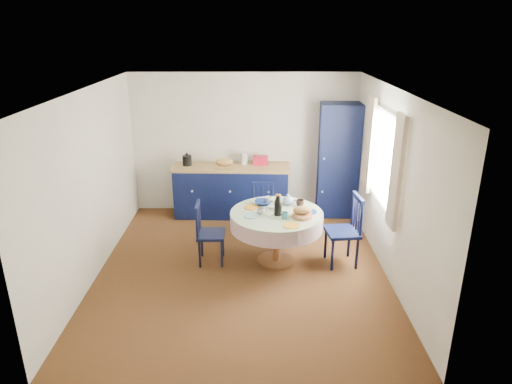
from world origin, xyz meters
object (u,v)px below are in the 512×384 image
at_px(mug_c, 300,203).
at_px(mug_b, 284,216).
at_px(chair_left, 208,233).
at_px(mug_d, 269,200).
at_px(cobalt_bowl, 263,203).
at_px(dining_table, 277,221).
at_px(mug_a, 261,211).
at_px(pantry_cabinet, 338,160).
at_px(chair_far, 263,209).
at_px(chair_right, 345,230).
at_px(kitchen_counter, 231,190).

bearing_deg(mug_c, mug_b, -119.18).
relative_size(mug_b, mug_c, 0.84).
xyz_separation_m(chair_left, mug_d, (0.87, 0.31, 0.38)).
bearing_deg(mug_d, cobalt_bowl, -155.19).
height_order(dining_table, mug_a, dining_table).
bearing_deg(pantry_cabinet, cobalt_bowl, -127.03).
xyz_separation_m(mug_d, cobalt_bowl, (-0.08, -0.04, -0.02)).
height_order(pantry_cabinet, chair_left, pantry_cabinet).
xyz_separation_m(dining_table, chair_left, (-0.98, 0.03, -0.20)).
xyz_separation_m(chair_left, cobalt_bowl, (0.79, 0.27, 0.36)).
xyz_separation_m(chair_far, chair_right, (1.14, -0.97, 0.09)).
bearing_deg(mug_d, mug_c, -12.40).
height_order(mug_b, mug_c, mug_c).
relative_size(chair_right, mug_a, 9.32).
bearing_deg(chair_left, kitchen_counter, -8.72).
bearing_deg(kitchen_counter, mug_d, -64.96).
height_order(chair_left, mug_c, chair_left).
xyz_separation_m(dining_table, mug_c, (0.34, 0.24, 0.17)).
relative_size(chair_far, mug_a, 7.80).
bearing_deg(chair_right, chair_left, -97.53).
height_order(chair_far, chair_right, chair_right).
relative_size(mug_a, mug_b, 1.13).
distance_m(chair_far, chair_right, 1.50).
xyz_separation_m(chair_far, mug_b, (0.26, -1.17, 0.40)).
relative_size(kitchen_counter, mug_a, 18.68).
bearing_deg(mug_d, dining_table, -72.23).
height_order(kitchen_counter, mug_a, kitchen_counter).
bearing_deg(pantry_cabinet, mug_d, -125.96).
distance_m(chair_left, mug_b, 1.16).
height_order(chair_far, mug_c, mug_c).
xyz_separation_m(dining_table, cobalt_bowl, (-0.19, 0.30, 0.15)).
bearing_deg(chair_right, chair_far, -136.57).
relative_size(chair_right, mug_c, 8.79).
bearing_deg(mug_c, cobalt_bowl, 173.50).
bearing_deg(pantry_cabinet, mug_a, -121.98).
bearing_deg(pantry_cabinet, mug_b, -113.39).
distance_m(kitchen_counter, chair_far, 1.02).
distance_m(kitchen_counter, mug_b, 2.21).
relative_size(chair_left, mug_a, 8.23).
bearing_deg(mug_b, mug_a, 153.91).
height_order(chair_right, cobalt_bowl, chair_right).
distance_m(dining_table, mug_b, 0.29).
height_order(mug_a, mug_d, mug_d).
xyz_separation_m(kitchen_counter, chair_far, (0.56, -0.85, -0.03)).
distance_m(mug_a, cobalt_bowl, 0.36).
bearing_deg(mug_b, chair_left, 166.83).
relative_size(kitchen_counter, mug_b, 21.03).
height_order(chair_left, mug_a, chair_left).
distance_m(pantry_cabinet, mug_c, 1.81).
xyz_separation_m(dining_table, mug_a, (-0.23, -0.06, 0.17)).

